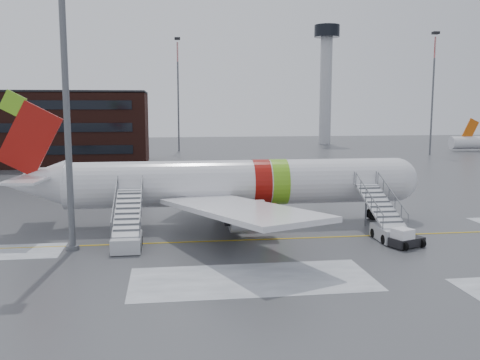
{
  "coord_description": "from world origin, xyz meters",
  "views": [
    {
      "loc": [
        -10.77,
        -39.29,
        9.95
      ],
      "look_at": [
        -4.95,
        2.74,
        4.0
      ],
      "focal_mm": 40.0,
      "sensor_mm": 36.0,
      "label": 1
    }
  ],
  "objects": [
    {
      "name": "ground",
      "position": [
        0.0,
        0.0,
        0.0
      ],
      "size": [
        260.0,
        260.0,
        0.0
      ],
      "primitive_type": "plane",
      "color": "#494C4F",
      "rests_on": "ground"
    },
    {
      "name": "airliner",
      "position": [
        -5.9,
        4.74,
        3.42
      ],
      "size": [
        35.03,
        32.97,
        11.18
      ],
      "color": "white",
      "rests_on": "ground"
    },
    {
      "name": "airstair_fwd",
      "position": [
        5.58,
        -1.8,
        1.06
      ],
      "size": [
        2.05,
        7.7,
        3.48
      ],
      "color": "#BABDC2",
      "rests_on": "ground"
    },
    {
      "name": "airstair_aft",
      "position": [
        -13.6,
        -1.8,
        1.06
      ],
      "size": [
        2.05,
        7.7,
        3.48
      ],
      "color": "#B6B9BE",
      "rests_on": "ground"
    },
    {
      "name": "pushback_tug",
      "position": [
        5.83,
        -4.53,
        0.61
      ],
      "size": [
        2.7,
        2.39,
        1.37
      ],
      "color": "black",
      "rests_on": "ground"
    },
    {
      "name": "light_mast_near",
      "position": [
        -17.33,
        -2.0,
        11.42
      ],
      "size": [
        1.2,
        1.2,
        21.85
      ],
      "color": "#595B60",
      "rests_on": "ground"
    },
    {
      "name": "control_tower",
      "position": [
        30.0,
        95.0,
        18.75
      ],
      "size": [
        6.4,
        6.4,
        30.0
      ],
      "color": "#B2B5BA",
      "rests_on": "ground"
    },
    {
      "name": "light_mast_far_ne",
      "position": [
        42.0,
        62.0,
        13.84
      ],
      "size": [
        1.2,
        1.2,
        24.25
      ],
      "color": "#595B60",
      "rests_on": "ground"
    },
    {
      "name": "light_mast_far_n",
      "position": [
        -8.0,
        78.0,
        13.84
      ],
      "size": [
        1.2,
        1.2,
        24.25
      ],
      "color": "#595B60",
      "rests_on": "ground"
    }
  ]
}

